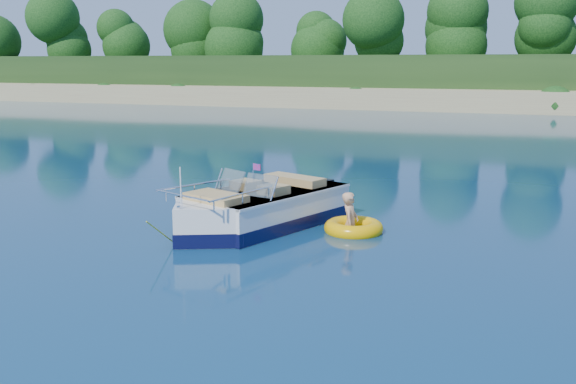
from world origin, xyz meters
name	(u,v)px	position (x,y,z in m)	size (l,w,h in m)	color
ground	(243,229)	(0.00, 0.00, 0.00)	(160.00, 160.00, 0.00)	#092344
shoreline	(476,85)	(0.00, 63.77, 0.98)	(170.00, 59.00, 6.00)	tan
treeline	(458,35)	(0.04, 41.01, 5.55)	(150.00, 7.12, 8.19)	black
motorboat	(256,212)	(0.20, 0.19, 0.34)	(3.02, 5.00, 1.75)	white
tow_tube	(354,228)	(2.25, 0.55, 0.08)	(1.56, 1.56, 0.32)	#FFB302
boy	(350,232)	(2.19, 0.51, 0.00)	(0.50, 0.33, 1.38)	tan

